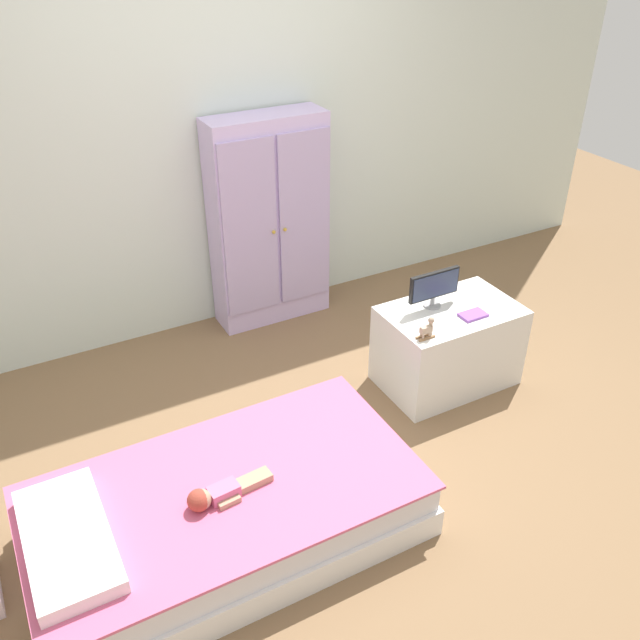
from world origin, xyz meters
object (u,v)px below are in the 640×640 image
at_px(wardrobe, 269,222).
at_px(tv_monitor, 434,286).
at_px(rocking_horse_toy, 427,329).
at_px(book_purple, 473,315).
at_px(bed, 227,511).
at_px(doll, 214,495).
at_px(tv_stand, 448,346).

xyz_separation_m(wardrobe, tv_monitor, (0.51, -1.12, -0.07)).
distance_m(rocking_horse_toy, book_purple, 0.37).
bearing_deg(tv_monitor, rocking_horse_toy, -131.58).
bearing_deg(rocking_horse_toy, book_purple, 8.76).
bearing_deg(bed, rocking_horse_toy, 13.53).
height_order(bed, doll, doll).
distance_m(wardrobe, tv_monitor, 1.23).
xyz_separation_m(bed, doll, (-0.07, -0.06, 0.19)).
bearing_deg(wardrobe, doll, -121.77).
relative_size(tv_monitor, rocking_horse_toy, 2.67).
height_order(doll, tv_monitor, tv_monitor).
height_order(doll, rocking_horse_toy, rocking_horse_toy).
distance_m(doll, tv_stand, 1.75).
height_order(bed, tv_monitor, tv_monitor).
bearing_deg(tv_stand, wardrobe, 115.94).
xyz_separation_m(doll, book_purple, (1.72, 0.42, 0.17)).
bearing_deg(wardrobe, book_purple, -63.91).
xyz_separation_m(tv_stand, book_purple, (0.06, -0.11, 0.26)).
height_order(doll, tv_stand, tv_stand).
height_order(bed, wardrobe, wardrobe).
height_order(tv_stand, book_purple, book_purple).
bearing_deg(book_purple, rocking_horse_toy, -171.24).
xyz_separation_m(doll, rocking_horse_toy, (1.36, 0.37, 0.22)).
height_order(wardrobe, tv_stand, wardrobe).
relative_size(doll, tv_stand, 0.50).
relative_size(rocking_horse_toy, book_purple, 0.81).
bearing_deg(bed, tv_stand, 16.69).
height_order(bed, tv_stand, tv_stand).
bearing_deg(book_purple, doll, -166.14).
height_order(tv_stand, tv_monitor, tv_monitor).
bearing_deg(doll, book_purple, 13.86).
bearing_deg(doll, rocking_horse_toy, 15.17).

